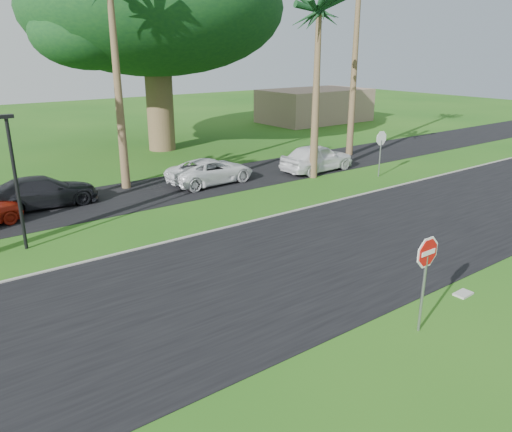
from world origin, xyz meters
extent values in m
plane|color=#1E5415|center=(0.00, 0.00, 0.00)|extent=(120.00, 120.00, 0.00)
cube|color=black|center=(0.00, 2.00, 0.01)|extent=(120.00, 8.00, 0.02)
cube|color=black|center=(0.00, 12.50, 0.01)|extent=(120.00, 5.00, 0.02)
cube|color=gray|center=(0.00, 6.05, 0.03)|extent=(120.00, 0.12, 0.06)
cylinder|color=gray|center=(0.50, -3.00, 1.00)|extent=(0.07, 0.07, 2.00)
cylinder|color=white|center=(0.50, -3.00, 2.10)|extent=(1.05, 0.02, 1.05)
cylinder|color=red|center=(0.50, -3.00, 2.10)|extent=(0.90, 0.02, 0.90)
cube|color=white|center=(0.50, -3.00, 2.10)|extent=(0.50, 0.02, 0.12)
cylinder|color=gray|center=(12.00, 8.00, 1.00)|extent=(0.07, 0.07, 2.00)
cylinder|color=white|center=(12.00, 8.00, 2.10)|extent=(1.05, 0.02, 1.05)
cylinder|color=red|center=(12.00, 8.00, 2.10)|extent=(0.90, 0.02, 0.90)
cube|color=white|center=(12.00, 8.00, 2.10)|extent=(0.50, 0.02, 0.12)
cone|color=brown|center=(0.00, 14.00, 4.75)|extent=(0.44, 0.44, 9.50)
cone|color=brown|center=(9.00, 10.00, 4.25)|extent=(0.44, 0.44, 8.50)
cone|color=brown|center=(15.00, 13.00, 6.00)|extent=(0.44, 0.44, 12.00)
cylinder|color=brown|center=(6.00, 22.00, 3.00)|extent=(1.80, 1.80, 6.00)
ellipsoid|color=#0E3217|center=(6.00, 22.00, 9.00)|extent=(16.50, 16.50, 8.25)
cylinder|color=black|center=(-6.00, 8.50, 2.25)|extent=(0.12, 0.12, 4.50)
cube|color=black|center=(-6.00, 8.50, 4.58)|extent=(0.45, 0.25, 0.12)
cube|color=gray|center=(24.00, 26.00, 1.50)|extent=(10.00, 6.00, 3.00)
imported|color=black|center=(-4.14, 13.17, 0.67)|extent=(4.71, 2.09, 1.34)
imported|color=white|center=(3.87, 12.19, 0.64)|extent=(4.73, 2.38, 1.28)
imported|color=white|center=(10.11, 10.90, 0.77)|extent=(4.62, 2.03, 1.55)
cube|color=#A3A29B|center=(3.12, -2.60, 0.03)|extent=(0.56, 0.37, 0.06)
camera|label=1|loc=(-9.20, -9.28, 6.66)|focal=35.00mm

